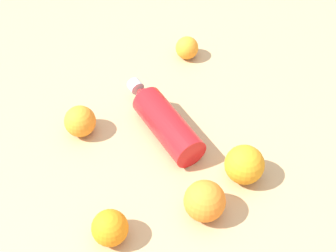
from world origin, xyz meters
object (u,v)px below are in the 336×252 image
at_px(orange_4, 110,228).
at_px(orange_2, 205,201).
at_px(orange_1, 244,165).
at_px(orange_3, 80,123).
at_px(water_bottle, 163,119).
at_px(orange_0, 187,48).

bearing_deg(orange_4, orange_2, 112.88).
height_order(orange_1, orange_4, orange_1).
xyz_separation_m(orange_2, orange_3, (-0.18, -0.29, -0.01)).
distance_m(water_bottle, orange_0, 0.27).
bearing_deg(orange_0, orange_1, 21.30).
height_order(water_bottle, orange_2, orange_2).
bearing_deg(orange_1, orange_4, -55.95).
bearing_deg(orange_2, water_bottle, -153.22).
distance_m(water_bottle, orange_3, 0.19).
height_order(water_bottle, orange_4, water_bottle).
xyz_separation_m(orange_0, orange_4, (0.55, -0.10, 0.01)).
height_order(orange_1, orange_2, same).
bearing_deg(orange_3, orange_4, 24.57).
height_order(orange_3, orange_4, orange_3).
xyz_separation_m(orange_0, orange_2, (0.48, 0.07, 0.01)).
bearing_deg(water_bottle, orange_2, 169.50).
height_order(orange_0, orange_3, orange_3).
xyz_separation_m(water_bottle, orange_2, (0.21, 0.11, 0.00)).
bearing_deg(orange_2, orange_1, 141.27).
height_order(orange_2, orange_3, orange_2).
distance_m(orange_1, orange_2, 0.12).
bearing_deg(orange_0, orange_2, 8.42).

